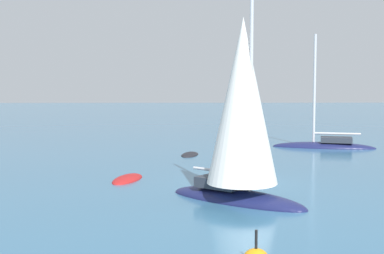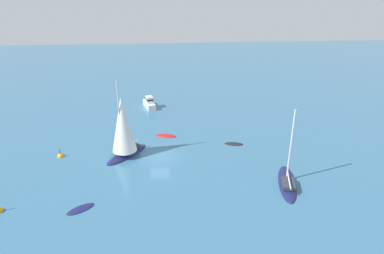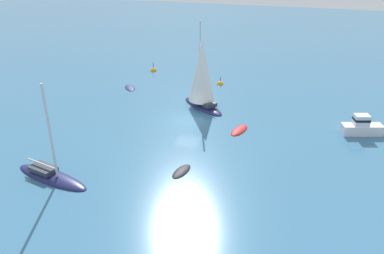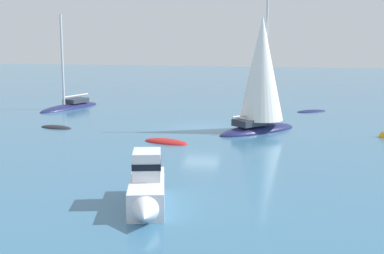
{
  "view_description": "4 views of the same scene",
  "coord_description": "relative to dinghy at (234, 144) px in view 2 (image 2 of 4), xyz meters",
  "views": [
    {
      "loc": [
        2.89,
        27.92,
        5.29
      ],
      "look_at": [
        2.32,
        -5.77,
        2.22
      ],
      "focal_mm": 54.3,
      "sensor_mm": 36.0,
      "label": 1
    },
    {
      "loc": [
        -37.05,
        -0.93,
        20.01
      ],
      "look_at": [
        4.07,
        -4.4,
        1.94
      ],
      "focal_mm": 31.74,
      "sensor_mm": 36.0,
      "label": 2
    },
    {
      "loc": [
        10.91,
        -36.03,
        17.46
      ],
      "look_at": [
        1.27,
        -2.81,
        0.7
      ],
      "focal_mm": 36.71,
      "sensor_mm": 36.0,
      "label": 3
    },
    {
      "loc": [
        35.14,
        7.67,
        6.15
      ],
      "look_at": [
        4.46,
        0.39,
        0.8
      ],
      "focal_mm": 49.04,
      "sensor_mm": 36.0,
      "label": 4
    }
  ],
  "objects": [
    {
      "name": "tender_1",
      "position": [
        3.26,
        8.89,
        0.0
      ],
      "size": [
        1.92,
        3.14,
        0.46
      ],
      "rotation": [
        0.0,
        0.0,
        1.3
      ],
      "color": "#B21E1E",
      "rests_on": "ground"
    },
    {
      "name": "ground_plane",
      "position": [
        -2.4,
        9.81,
        0.0
      ],
      "size": [
        160.0,
        160.0,
        0.0
      ],
      "primitive_type": "plane",
      "color": "teal"
    },
    {
      "name": "channel_buoy",
      "position": [
        -1.58,
        21.87,
        0.0
      ],
      "size": [
        0.83,
        0.83,
        1.37
      ],
      "color": "orange",
      "rests_on": "ground"
    },
    {
      "name": "ketch",
      "position": [
        -1.95,
        13.93,
        3.43
      ],
      "size": [
        6.3,
        5.63,
        10.07
      ],
      "rotation": [
        0.0,
        0.0,
        2.46
      ],
      "color": "#191E4C",
      "rests_on": "ground"
    },
    {
      "name": "cabin_cruiser",
      "position": [
        15.14,
        11.61,
        0.74
      ],
      "size": [
        4.93,
        2.43,
        2.04
      ],
      "rotation": [
        0.0,
        0.0,
        0.28
      ],
      "color": "white",
      "rests_on": "ground"
    },
    {
      "name": "dinghy",
      "position": [
        0.0,
        0.0,
        0.0
      ],
      "size": [
        1.52,
        2.64,
        0.35
      ],
      "rotation": [
        0.0,
        0.0,
        1.37
      ],
      "color": "black",
      "rests_on": "ground"
    },
    {
      "name": "yacht",
      "position": [
        -9.82,
        -3.78,
        0.17
      ],
      "size": [
        7.56,
        3.51,
        8.56
      ],
      "rotation": [
        0.0,
        0.0,
        6.04
      ],
      "color": "#191E4C",
      "rests_on": "ground"
    },
    {
      "name": "tender",
      "position": [
        -12.39,
        17.18,
        0.0
      ],
      "size": [
        2.53,
        2.91,
        0.31
      ],
      "rotation": [
        0.0,
        0.0,
        5.33
      ],
      "color": "#191E4C",
      "rests_on": "ground"
    }
  ]
}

